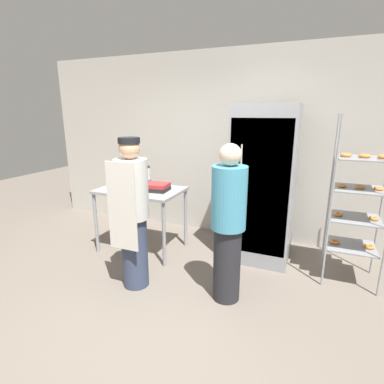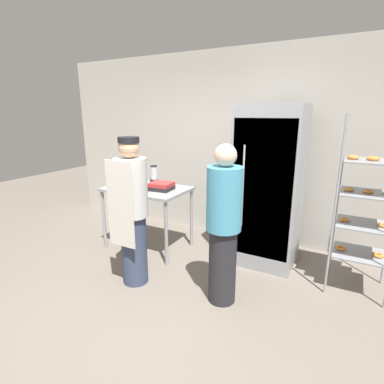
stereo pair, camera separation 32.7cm
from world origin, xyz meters
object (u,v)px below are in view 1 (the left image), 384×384
baking_rack (358,202)px  binder_stack (157,189)px  person_baker (132,213)px  person_customer (228,224)px  blender_pitcher (147,178)px  donut_box (125,183)px  refrigerator (263,185)px

baking_rack → binder_stack: size_ratio=6.16×
person_baker → person_customer: bearing=8.6°
blender_pitcher → person_baker: bearing=-67.5°
donut_box → person_customer: (1.68, -0.71, -0.11)m
refrigerator → person_baker: size_ratio=1.21×
donut_box → blender_pitcher: (0.28, 0.11, 0.08)m
person_customer → blender_pitcher: bearing=149.5°
baking_rack → person_customer: bearing=-143.1°
refrigerator → baking_rack: 1.06m
baking_rack → person_baker: size_ratio=1.14×
donut_box → person_baker: bearing=-51.3°
refrigerator → person_baker: bearing=-132.9°
binder_stack → person_baker: size_ratio=0.18×
person_baker → donut_box: bearing=128.7°
binder_stack → refrigerator: bearing=24.8°
donut_box → blender_pitcher: size_ratio=0.97×
baking_rack → donut_box: bearing=-176.4°
refrigerator → binder_stack: bearing=-155.2°
person_baker → person_customer: size_ratio=1.02×
person_baker → refrigerator: bearing=47.1°
refrigerator → person_customer: size_ratio=1.23×
blender_pitcher → person_baker: size_ratio=0.18×
baking_rack → donut_box: (-2.86, -0.18, -0.01)m
baking_rack → binder_stack: (-2.25, -0.37, 0.01)m
refrigerator → person_baker: refrigerator is taller
baking_rack → blender_pitcher: 2.58m
person_customer → person_baker: bearing=-171.4°
donut_box → person_baker: 1.10m
donut_box → person_baker: size_ratio=0.17×
person_customer → donut_box: bearing=157.1°
refrigerator → baking_rack: refrigerator is taller
blender_pitcher → person_customer: (1.39, -0.82, -0.18)m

